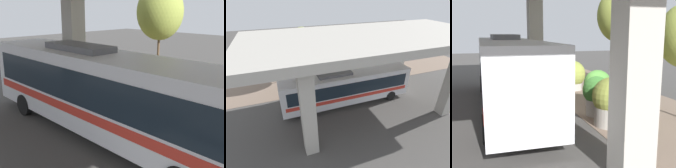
{
  "view_description": "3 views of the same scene",
  "coord_description": "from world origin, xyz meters",
  "views": [
    {
      "loc": [
        9.73,
        6.32,
        4.98
      ],
      "look_at": [
        1.08,
        -2.62,
        1.56
      ],
      "focal_mm": 45.0,
      "sensor_mm": 36.0,
      "label": 1
    },
    {
      "loc": [
        16.46,
        -7.5,
        10.22
      ],
      "look_at": [
        0.99,
        -1.77,
        1.23
      ],
      "focal_mm": 28.0,
      "sensor_mm": 36.0,
      "label": 2
    },
    {
      "loc": [
        4.07,
        12.12,
        3.64
      ],
      "look_at": [
        -0.03,
        -1.45,
        1.02
      ],
      "focal_mm": 45.0,
      "sensor_mm": 36.0,
      "label": 3
    }
  ],
  "objects": [
    {
      "name": "planter_middle",
      "position": [
        -0.76,
        2.46,
        0.96
      ],
      "size": [
        1.49,
        1.49,
        1.93
      ],
      "color": "#ADA89E",
      "rests_on": "ground"
    },
    {
      "name": "planter_extra",
      "position": [
        -0.77,
        1.03,
        0.94
      ],
      "size": [
        1.24,
        1.24,
        1.76
      ],
      "color": "#ADA89E",
      "rests_on": "ground"
    },
    {
      "name": "street_tree_far",
      "position": [
        -4.09,
        2.37,
        3.49
      ],
      "size": [
        2.21,
        2.21,
        4.82
      ],
      "color": "brown",
      "rests_on": "ground"
    },
    {
      "name": "bus",
      "position": [
        2.79,
        -1.5,
        1.92
      ],
      "size": [
        2.61,
        12.7,
        3.54
      ],
      "color": "silver",
      "rests_on": "ground"
    },
    {
      "name": "fire_hydrant",
      "position": [
        -1.69,
        -6.38,
        0.51
      ],
      "size": [
        0.53,
        0.25,
        1.01
      ],
      "color": "#B21919",
      "rests_on": "ground"
    },
    {
      "name": "overpass",
      "position": [
        4.0,
        0.0,
        6.2
      ],
      "size": [
        9.4,
        20.41,
        7.04
      ],
      "color": "#ADA89E",
      "rests_on": "ground"
    },
    {
      "name": "planter_back",
      "position": [
        -1.53,
        -4.63,
        0.91
      ],
      "size": [
        1.71,
        1.71,
        1.89
      ],
      "color": "#ADA89E",
      "rests_on": "ground"
    },
    {
      "name": "street_tree_near",
      "position": [
        -4.54,
        -4.24,
        4.68
      ],
      "size": [
        2.83,
        2.83,
        6.39
      ],
      "color": "brown",
      "rests_on": "ground"
    },
    {
      "name": "planter_front",
      "position": [
        -1.45,
        -0.41,
        0.92
      ],
      "size": [
        1.39,
        1.39,
        1.82
      ],
      "color": "#ADA89E",
      "rests_on": "ground"
    },
    {
      "name": "ground_plane",
      "position": [
        0.0,
        0.0,
        0.0
      ],
      "size": [
        80.0,
        80.0,
        0.0
      ],
      "primitive_type": "plane",
      "color": "#474442",
      "rests_on": "ground"
    },
    {
      "name": "sidewalk_strip",
      "position": [
        -3.0,
        0.0,
        0.01
      ],
      "size": [
        6.0,
        40.0,
        0.02
      ],
      "color": "#7A6656",
      "rests_on": "ground"
    }
  ]
}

